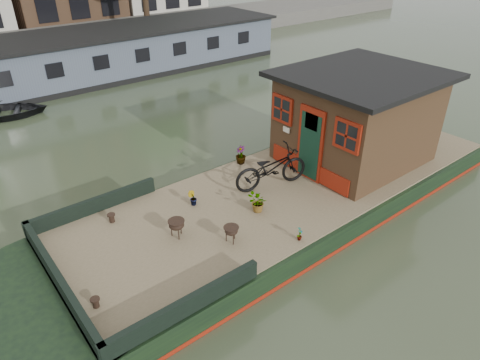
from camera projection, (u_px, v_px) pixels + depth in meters
ground at (294, 204)px, 11.16m from camera, size 120.00×120.00×0.00m
houseboat_hull at (256, 213)px, 10.31m from camera, size 14.01×4.02×0.60m
houseboat_deck at (296, 183)px, 10.85m from camera, size 11.80×3.80×0.05m
bow_bulwark at (105, 260)px, 8.02m from camera, size 3.00×4.00×0.35m
cabin at (357, 117)px, 11.39m from camera, size 4.00×3.50×2.42m
bicycle at (271, 168)px, 10.44m from camera, size 2.03×1.10×1.01m
potted_plant_b at (192, 198)px, 9.87m from camera, size 0.25×0.25×0.36m
potted_plant_c at (258, 203)px, 9.60m from camera, size 0.50×0.46×0.47m
potted_plant_d at (241, 155)px, 11.62m from camera, size 0.30×0.30×0.51m
potted_plant_e at (300, 234)px, 8.74m from camera, size 0.20×0.19×0.32m
brazier_front at (231, 234)px, 8.69m from camera, size 0.39×0.39×0.36m
brazier_rear at (177, 228)px, 8.84m from camera, size 0.48×0.48×0.40m
bollard_port at (112, 218)px, 9.33m from camera, size 0.18×0.18×0.20m
bollard_stbd at (96, 303)px, 7.21m from camera, size 0.16×0.16×0.19m
dinghy at (0, 108)px, 16.20m from camera, size 3.91×3.36×0.68m
far_houseboat at (85, 58)px, 20.11m from camera, size 20.40×4.40×2.11m
quay at (44, 45)px, 24.76m from camera, size 60.00×6.00×0.90m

